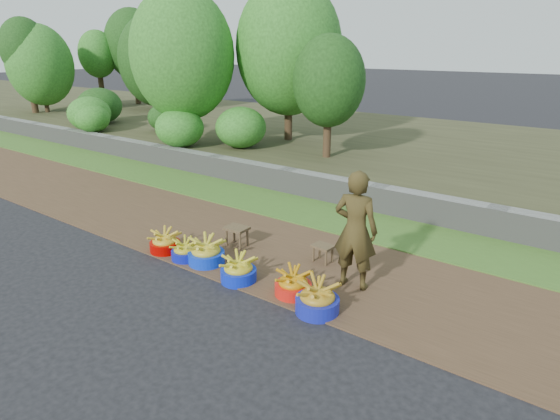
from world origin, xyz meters
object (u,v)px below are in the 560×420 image
Objects in this scene: vendor_woman at (356,230)px; basin_d at (238,270)px; basin_f at (317,299)px; stool_left at (237,231)px; stool_right at (323,249)px; basin_b at (185,251)px; basin_c at (206,253)px; basin_a at (165,242)px; basin_e at (293,284)px.

basin_d is at bearing 21.94° from vendor_woman.
basin_f reaches higher than stool_left.
stool_right is at bearing 12.07° from stool_left.
basin_b is 0.93m from stool_left.
basin_c is at bearing -142.49° from stool_right.
basin_a is at bearing 179.03° from basin_b.
basin_e is at bearing 1.82° from basin_a.
basin_c reaches higher than stool_left.
basin_e is 1.11m from stool_right.
basin_a is 1.18m from stool_left.
basin_e is 0.30× the size of vendor_woman.
basin_d reaches higher than basin_e.
basin_b is at bearing 178.05° from basin_d.
basin_a is 1.28× the size of stool_left.
stool_left is 0.23× the size of vendor_woman.
stool_left is at bearing 155.21° from basin_e.
stool_left is 2.28m from vendor_woman.
basin_e is (2.48, 0.08, 0.00)m from basin_a.
stool_right is at bearing -37.25° from vendor_woman.
basin_f reaches higher than basin_d.
stool_left is (0.80, 0.85, 0.12)m from basin_a.
basin_e reaches higher than stool_left.
basin_a is 0.99× the size of basin_e.
vendor_woman is (2.15, 0.69, 0.66)m from basin_c.
vendor_woman is at bearing -2.23° from stool_left.
basin_c is at bearing 179.96° from basin_e.
basin_e is (1.99, 0.09, 0.02)m from basin_b.
basin_c is 1.13× the size of basin_e.
basin_e is at bearing 44.02° from vendor_woman.
basin_c is at bearing 170.59° from basin_d.
basin_d is 1.38m from stool_right.
basin_c is at bearing 5.34° from basin_a.
basin_a reaches higher than stool_right.
stool_left is at bearing 132.34° from basin_d.
basin_d is 0.87m from basin_e.
basin_e is 1.85m from stool_left.
basin_d reaches higher than basin_b.
vendor_woman reaches higher than basin_b.
stool_right is (2.28, 1.17, 0.08)m from basin_a.
basin_c is 2.36m from vendor_woman.
vendor_woman is at bearing 17.74° from basin_c.
basin_c is (0.37, 0.09, 0.04)m from basin_b.
stool_left is at bearing 70.12° from basin_b.
basin_b is at bearing -109.88° from stool_left.
basin_d is 1.54× the size of stool_right.
basin_c is 1.62m from basin_e.
basin_b is 2.73m from vendor_woman.
basin_d reaches higher than basin_a.
vendor_woman is (2.21, -0.09, 0.56)m from stool_left.
basin_f is 1.43m from stool_right.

